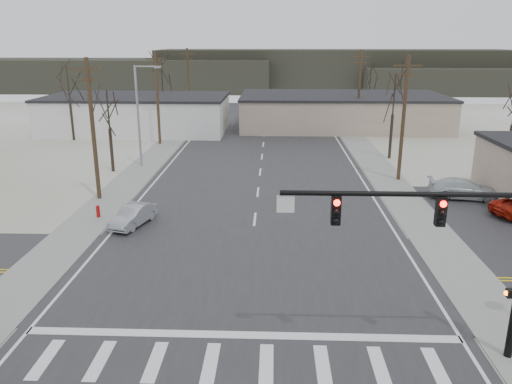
% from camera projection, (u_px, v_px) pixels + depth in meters
% --- Properties ---
extents(ground, '(140.00, 140.00, 0.00)m').
position_uv_depth(ground, '(248.00, 276.00, 24.49)').
color(ground, white).
rests_on(ground, ground).
extents(main_road, '(18.00, 110.00, 0.05)m').
position_uv_depth(main_road, '(258.00, 188.00, 38.82)').
color(main_road, '#27272A').
rests_on(main_road, ground).
extents(cross_road, '(90.00, 10.00, 0.04)m').
position_uv_depth(cross_road, '(248.00, 276.00, 24.49)').
color(cross_road, '#27272A').
rests_on(cross_road, ground).
extents(sidewalk_left, '(3.00, 90.00, 0.06)m').
position_uv_depth(sidewalk_left, '(140.00, 171.00, 43.97)').
color(sidewalk_left, gray).
rests_on(sidewalk_left, ground).
extents(sidewalk_right, '(3.00, 90.00, 0.06)m').
position_uv_depth(sidewalk_right, '(382.00, 173.00, 43.22)').
color(sidewalk_right, gray).
rests_on(sidewalk_right, ground).
extents(traffic_signal_mast, '(8.95, 0.43, 7.20)m').
position_uv_depth(traffic_signal_mast, '(470.00, 238.00, 16.92)').
color(traffic_signal_mast, black).
rests_on(traffic_signal_mast, ground).
extents(fire_hydrant, '(0.24, 0.24, 0.87)m').
position_uv_depth(fire_hydrant, '(98.00, 211.00, 32.36)').
color(fire_hydrant, '#A50C0C').
rests_on(fire_hydrant, ground).
extents(building_left_far, '(22.30, 12.30, 4.50)m').
position_uv_depth(building_left_far, '(138.00, 113.00, 62.63)').
color(building_left_far, silver).
rests_on(building_left_far, ground).
extents(building_right_far, '(26.30, 14.30, 4.30)m').
position_uv_depth(building_right_far, '(341.00, 111.00, 65.56)').
color(building_right_far, tan).
rests_on(building_right_far, ground).
extents(upole_left_b, '(2.20, 0.30, 10.00)m').
position_uv_depth(upole_left_b, '(93.00, 128.00, 34.84)').
color(upole_left_b, '#463920').
rests_on(upole_left_b, ground).
extents(upole_left_c, '(2.20, 0.30, 10.00)m').
position_uv_depth(upole_left_c, '(157.00, 97.00, 53.95)').
color(upole_left_c, '#463920').
rests_on(upole_left_c, ground).
extents(upole_left_d, '(2.20, 0.30, 10.00)m').
position_uv_depth(upole_left_d, '(188.00, 82.00, 73.07)').
color(upole_left_d, '#463920').
rests_on(upole_left_d, ground).
extents(upole_right_a, '(2.20, 0.30, 10.00)m').
position_uv_depth(upole_right_a, '(404.00, 117.00, 39.76)').
color(upole_right_a, '#463920').
rests_on(upole_right_a, ground).
extents(upole_right_b, '(2.20, 0.30, 10.00)m').
position_uv_depth(upole_right_b, '(359.00, 90.00, 60.79)').
color(upole_right_b, '#463920').
rests_on(upole_right_b, ground).
extents(streetlight_main, '(2.40, 0.25, 9.00)m').
position_uv_depth(streetlight_main, '(140.00, 110.00, 44.41)').
color(streetlight_main, gray).
rests_on(streetlight_main, ground).
extents(tree_left_near, '(3.30, 3.30, 7.35)m').
position_uv_depth(tree_left_near, '(108.00, 112.00, 42.54)').
color(tree_left_near, '#30261D').
rests_on(tree_left_near, ground).
extents(tree_right_mid, '(3.74, 3.74, 8.33)m').
position_uv_depth(tree_right_mid, '(394.00, 97.00, 47.17)').
color(tree_right_mid, '#30261D').
rests_on(tree_right_mid, ground).
extents(tree_left_far, '(3.96, 3.96, 8.82)m').
position_uv_depth(tree_left_far, '(162.00, 77.00, 67.11)').
color(tree_left_far, '#30261D').
rests_on(tree_left_far, ground).
extents(tree_right_far, '(3.52, 3.52, 7.84)m').
position_uv_depth(tree_right_far, '(370.00, 80.00, 72.03)').
color(tree_right_far, '#30261D').
rests_on(tree_right_far, ground).
extents(tree_left_mid, '(3.96, 3.96, 8.82)m').
position_uv_depth(tree_left_mid, '(68.00, 85.00, 55.93)').
color(tree_left_mid, '#30261D').
rests_on(tree_left_mid, ground).
extents(hill_left, '(70.00, 18.00, 7.00)m').
position_uv_depth(hill_left, '(115.00, 75.00, 112.63)').
color(hill_left, '#333026').
rests_on(hill_left, ground).
extents(hill_center, '(80.00, 18.00, 9.00)m').
position_uv_depth(hill_center, '(335.00, 70.00, 114.40)').
color(hill_center, '#333026').
rests_on(hill_center, ground).
extents(hill_right, '(60.00, 18.00, 5.50)m').
position_uv_depth(hill_right, '(500.00, 80.00, 107.94)').
color(hill_right, '#333026').
rests_on(hill_right, ground).
extents(sedan_crossing, '(2.36, 4.03, 1.26)m').
position_uv_depth(sedan_crossing, '(133.00, 215.00, 30.93)').
color(sedan_crossing, gray).
rests_on(sedan_crossing, main_road).
extents(car_far_a, '(3.07, 4.97, 1.34)m').
position_uv_depth(car_far_a, '(298.00, 118.00, 69.66)').
color(car_far_a, black).
rests_on(car_far_a, main_road).
extents(car_far_b, '(2.30, 4.39, 1.43)m').
position_uv_depth(car_far_b, '(250.00, 108.00, 78.77)').
color(car_far_b, black).
rests_on(car_far_b, main_road).
extents(car_parked_silver, '(5.19, 2.74, 1.43)m').
position_uv_depth(car_parked_silver, '(463.00, 189.00, 36.17)').
color(car_parked_silver, '#B4BCC0').
rests_on(car_parked_silver, parking_lot).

